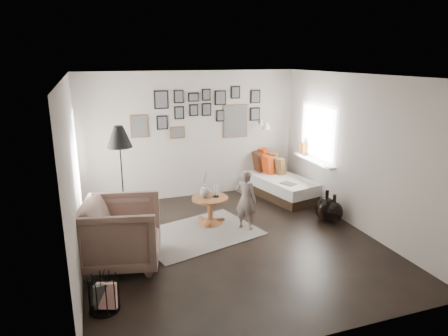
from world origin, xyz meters
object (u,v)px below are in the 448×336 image
object	(u,v)px
magazine_basket	(104,294)
demijohn_large	(326,209)
armchair	(122,233)
pedestal_table	(210,212)
child	(246,200)
floor_lamp	(119,141)
vase	(205,190)
daybed	(276,181)
demijohn_small	(333,212)

from	to	relation	value
magazine_basket	demijohn_large	size ratio (longest dim) A/B	0.74
armchair	magazine_basket	world-z (taller)	armchair
pedestal_table	child	bearing A→B (deg)	-37.20
floor_lamp	magazine_basket	world-z (taller)	floor_lamp
pedestal_table	magazine_basket	xyz separation A→B (m)	(-1.90, -1.99, -0.02)
demijohn_large	child	xyz separation A→B (m)	(-1.51, 0.14, 0.30)
magazine_basket	demijohn_large	distance (m)	4.18
floor_lamp	demijohn_large	size ratio (longest dim) A/B	3.12
vase	demijohn_large	xyz separation A→B (m)	(2.10, -0.55, -0.42)
vase	magazine_basket	bearing A→B (deg)	-132.22
magazine_basket	daybed	bearing A→B (deg)	39.46
pedestal_table	demijohn_large	distance (m)	2.09
child	pedestal_table	bearing A→B (deg)	10.34
vase	armchair	distance (m)	1.80
magazine_basket	demijohn_small	xyz separation A→B (m)	(4.00, 1.33, -0.01)
vase	magazine_basket	xyz separation A→B (m)	(-1.82, -2.01, -0.43)
vase	pedestal_table	bearing A→B (deg)	-14.04
floor_lamp	demijohn_small	distance (m)	3.91
pedestal_table	armchair	size ratio (longest dim) A/B	0.60
pedestal_table	armchair	bearing A→B (deg)	-148.88
floor_lamp	vase	bearing A→B (deg)	-12.45
vase	floor_lamp	xyz separation A→B (m)	(-1.36, 0.30, 0.90)
magazine_basket	demijohn_small	size ratio (longest dim) A/B	0.81
armchair	magazine_basket	bearing A→B (deg)	175.51
pedestal_table	daybed	xyz separation A→B (m)	(1.80, 1.06, 0.06)
magazine_basket	demijohn_small	bearing A→B (deg)	18.46
demijohn_small	child	distance (m)	1.64
demijohn_large	floor_lamp	bearing A→B (deg)	166.18
daybed	child	size ratio (longest dim) A/B	1.94
daybed	demijohn_large	world-z (taller)	daybed
pedestal_table	armchair	xyz separation A→B (m)	(-1.58, -0.95, 0.25)
demijohn_small	vase	bearing A→B (deg)	162.87
demijohn_large	vase	bearing A→B (deg)	165.29
child	floor_lamp	bearing A→B (deg)	27.54
pedestal_table	child	world-z (taller)	child
vase	floor_lamp	bearing A→B (deg)	167.55
pedestal_table	vase	bearing A→B (deg)	165.96
floor_lamp	child	distance (m)	2.31
pedestal_table	floor_lamp	xyz separation A→B (m)	(-1.44, 0.32, 1.31)
armchair	demijohn_small	size ratio (longest dim) A/B	2.02
armchair	demijohn_large	xyz separation A→B (m)	(3.60, 0.42, -0.26)
demijohn_large	demijohn_small	xyz separation A→B (m)	(0.08, -0.12, -0.02)
magazine_basket	armchair	bearing A→B (deg)	72.83
pedestal_table	demijohn_large	bearing A→B (deg)	-14.73
daybed	armchair	bearing A→B (deg)	-162.23
daybed	demijohn_large	bearing A→B (deg)	-95.30
pedestal_table	magazine_basket	bearing A→B (deg)	-133.74
floor_lamp	child	xyz separation A→B (m)	(1.95, -0.71, -1.02)
armchair	demijohn_large	size ratio (longest dim) A/B	1.84
pedestal_table	armchair	distance (m)	1.86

